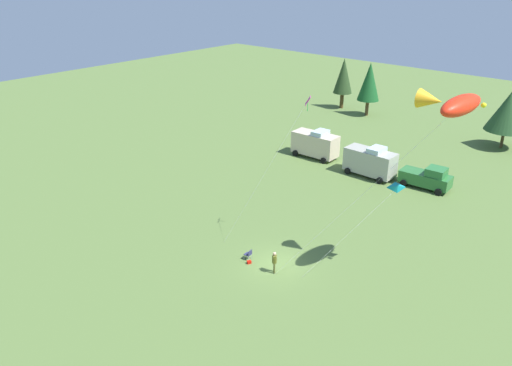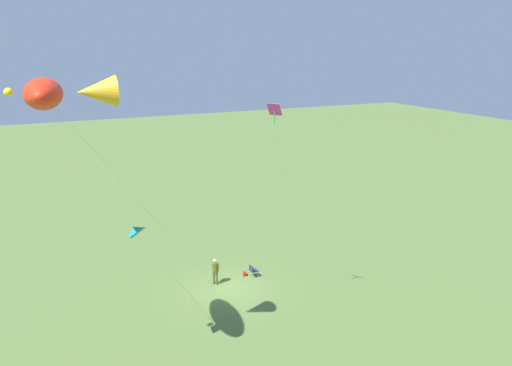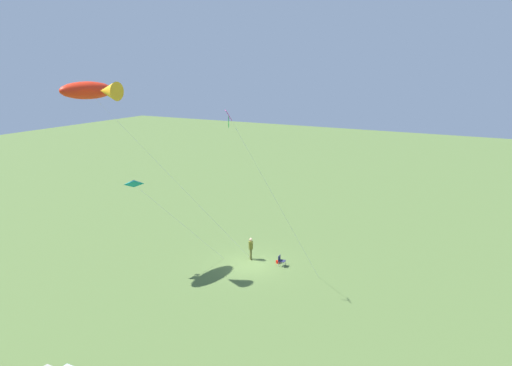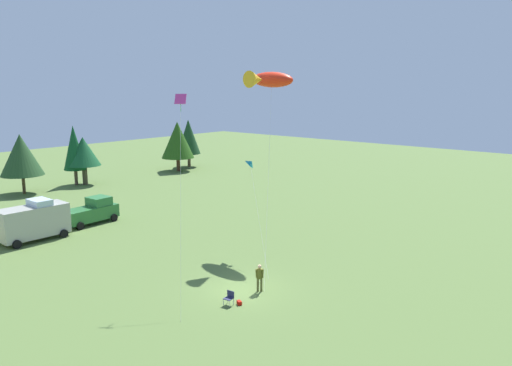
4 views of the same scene
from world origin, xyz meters
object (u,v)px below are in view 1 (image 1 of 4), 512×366
(truck_green_flatbed, at_px, (427,178))
(van_camper_beige, at_px, (315,144))
(backpack_on_grass, at_px, (249,262))
(kite_large_fish, at_px, (453,104))
(van_motorhome_grey, at_px, (370,161))
(person_kite_flyer, at_px, (274,261))
(kite_delta_teal, at_px, (397,188))
(folding_chair, at_px, (249,254))
(kite_diamond_rainbow, at_px, (303,110))

(truck_green_flatbed, bearing_deg, van_camper_beige, 177.78)
(backpack_on_grass, bearing_deg, kite_large_fish, 32.15)
(truck_green_flatbed, bearing_deg, van_motorhome_grey, -173.36)
(kite_large_fish, bearing_deg, truck_green_flatbed, 113.87)
(backpack_on_grass, height_order, van_motorhome_grey, van_motorhome_grey)
(person_kite_flyer, height_order, kite_delta_teal, kite_delta_teal)
(folding_chair, bearing_deg, kite_diamond_rainbow, -108.30)
(folding_chair, relative_size, truck_green_flatbed, 0.16)
(kite_delta_teal, bearing_deg, person_kite_flyer, -135.82)
(van_motorhome_grey, distance_m, truck_green_flatbed, 6.05)
(kite_delta_teal, bearing_deg, kite_large_fish, 13.66)
(van_motorhome_grey, relative_size, kite_delta_teal, 0.77)
(van_motorhome_grey, bearing_deg, truck_green_flatbed, 10.65)
(kite_diamond_rainbow, bearing_deg, truck_green_flatbed, 78.24)
(van_motorhome_grey, relative_size, truck_green_flatbed, 1.06)
(backpack_on_grass, distance_m, van_motorhome_grey, 21.38)
(van_camper_beige, xyz_separation_m, kite_delta_teal, (17.79, -15.80, 5.04))
(person_kite_flyer, height_order, van_motorhome_grey, van_motorhome_grey)
(van_camper_beige, relative_size, truck_green_flatbed, 1.07)
(folding_chair, bearing_deg, kite_delta_teal, -153.21)
(kite_large_fish, bearing_deg, van_motorhome_grey, 131.60)
(backpack_on_grass, relative_size, kite_delta_teal, 0.05)
(backpack_on_grass, bearing_deg, van_motorhome_grey, 94.92)
(kite_diamond_rainbow, relative_size, kite_delta_teal, 1.71)
(kite_large_fish, xyz_separation_m, kite_diamond_rainbow, (-10.35, -1.50, -1.94))
(backpack_on_grass, xyz_separation_m, van_camper_beige, (-9.50, 22.03, 1.53))
(truck_green_flatbed, xyz_separation_m, kite_diamond_rainbow, (-3.52, -16.92, 9.95))
(kite_large_fish, bearing_deg, kite_delta_teal, -166.34)
(van_camper_beige, relative_size, kite_delta_teal, 0.78)
(person_kite_flyer, distance_m, backpack_on_grass, 2.41)
(van_camper_beige, distance_m, kite_delta_teal, 24.32)
(folding_chair, height_order, kite_large_fish, kite_large_fish)
(kite_large_fish, bearing_deg, folding_chair, -150.30)
(folding_chair, bearing_deg, backpack_on_grass, 127.70)
(kite_diamond_rainbow, height_order, kite_delta_teal, kite_diamond_rainbow)
(truck_green_flatbed, bearing_deg, kite_large_fish, -69.48)
(van_camper_beige, distance_m, van_motorhome_grey, 7.71)
(backpack_on_grass, bearing_deg, person_kite_flyer, 8.42)
(truck_green_flatbed, xyz_separation_m, kite_large_fish, (6.83, -15.42, 11.90))
(person_kite_flyer, height_order, kite_diamond_rainbow, kite_diamond_rainbow)
(van_motorhome_grey, bearing_deg, kite_large_fish, -47.74)
(van_motorhome_grey, height_order, kite_large_fish, kite_large_fish)
(truck_green_flatbed, distance_m, kite_delta_teal, 17.52)
(folding_chair, height_order, truck_green_flatbed, truck_green_flatbed)
(person_kite_flyer, relative_size, folding_chair, 2.12)
(person_kite_flyer, xyz_separation_m, folding_chair, (-2.61, 0.08, -0.53))
(van_motorhome_grey, xyz_separation_m, kite_large_fish, (12.77, -14.38, 11.36))
(truck_green_flatbed, relative_size, kite_large_fish, 0.37)
(person_kite_flyer, xyz_separation_m, kite_large_fish, (8.72, 6.55, 11.98))
(kite_diamond_rainbow, bearing_deg, van_camper_beige, 121.21)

